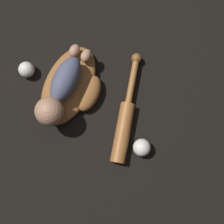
# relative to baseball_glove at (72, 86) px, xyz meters

# --- Properties ---
(ground_plane) EXTENTS (6.00, 6.00, 0.00)m
(ground_plane) POSITION_rel_baseball_glove_xyz_m (-0.01, 0.02, -0.04)
(ground_plane) COLOR black
(baseball_glove) EXTENTS (0.39, 0.27, 0.07)m
(baseball_glove) POSITION_rel_baseball_glove_xyz_m (0.00, 0.00, 0.00)
(baseball_glove) COLOR #935B2D
(baseball_glove) RESTS_ON ground
(baby_figure) EXTENTS (0.37, 0.13, 0.12)m
(baby_figure) POSITION_rel_baseball_glove_xyz_m (0.05, -0.01, 0.09)
(baby_figure) COLOR #4C516B
(baby_figure) RESTS_ON baseball_glove
(baseball_bat) EXTENTS (0.47, 0.19, 0.06)m
(baseball_bat) POSITION_rel_baseball_glove_xyz_m (0.02, 0.27, -0.00)
(baseball_bat) COLOR #9E602D
(baseball_bat) RESTS_ON ground
(baseball) EXTENTS (0.07, 0.07, 0.07)m
(baseball) POSITION_rel_baseball_glove_xyz_m (0.09, 0.39, 0.00)
(baseball) COLOR white
(baseball) RESTS_ON ground
(baseball_spare) EXTENTS (0.07, 0.07, 0.07)m
(baseball_spare) POSITION_rel_baseball_glove_xyz_m (0.03, -0.21, -0.00)
(baseball_spare) COLOR white
(baseball_spare) RESTS_ON ground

